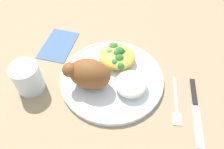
{
  "coord_description": "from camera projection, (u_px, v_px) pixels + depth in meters",
  "views": [
    {
      "loc": [
        -0.08,
        0.35,
        0.48
      ],
      "look_at": [
        0.0,
        0.0,
        0.02
      ],
      "focal_mm": 35.59,
      "sensor_mm": 36.0,
      "label": 1
    }
  ],
  "objects": [
    {
      "name": "plate",
      "position": [
        112.0,
        78.0,
        0.6
      ],
      "size": [
        0.28,
        0.28,
        0.01
      ],
      "color": "white",
      "rests_on": "ground_plane"
    },
    {
      "name": "knife",
      "position": [
        195.0,
        104.0,
        0.55
      ],
      "size": [
        0.04,
        0.19,
        0.01
      ],
      "color": "black",
      "rests_on": "ground_plane"
    },
    {
      "name": "ground_plane",
      "position": [
        112.0,
        80.0,
        0.6
      ],
      "size": [
        2.0,
        2.0,
        0.0
      ],
      "primitive_type": "plane",
      "color": "#9E8360"
    },
    {
      "name": "mac_cheese_with_broccoli",
      "position": [
        118.0,
        56.0,
        0.61
      ],
      "size": [
        0.1,
        0.09,
        0.04
      ],
      "color": "gold",
      "rests_on": "plate"
    },
    {
      "name": "napkin",
      "position": [
        59.0,
        45.0,
        0.68
      ],
      "size": [
        0.09,
        0.14,
        0.0
      ],
      "primitive_type": "cube",
      "rotation": [
        0.0,
        0.0,
        -0.02
      ],
      "color": "#47669E",
      "rests_on": "ground_plane"
    },
    {
      "name": "rice_pile",
      "position": [
        131.0,
        84.0,
        0.56
      ],
      "size": [
        0.08,
        0.09,
        0.03
      ],
      "primitive_type": "ellipsoid",
      "color": "silver",
      "rests_on": "plate"
    },
    {
      "name": "fork",
      "position": [
        176.0,
        103.0,
        0.55
      ],
      "size": [
        0.03,
        0.14,
        0.01
      ],
      "color": "#B2B2B7",
      "rests_on": "ground_plane"
    },
    {
      "name": "water_glass",
      "position": [
        28.0,
        78.0,
        0.56
      ],
      "size": [
        0.07,
        0.07,
        0.08
      ],
      "primitive_type": "cylinder",
      "color": "silver",
      "rests_on": "ground_plane"
    },
    {
      "name": "roasted_chicken",
      "position": [
        88.0,
        74.0,
        0.54
      ],
      "size": [
        0.12,
        0.07,
        0.08
      ],
      "color": "brown",
      "rests_on": "plate"
    }
  ]
}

